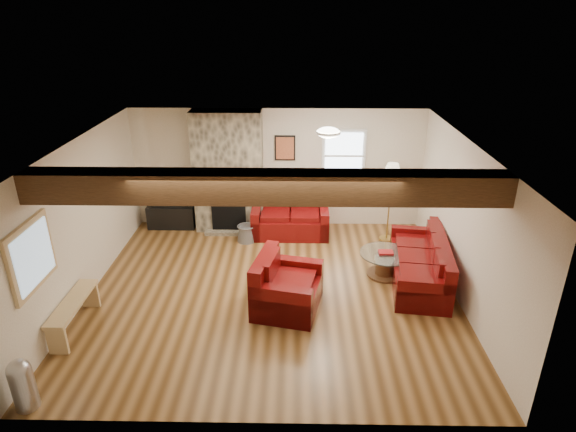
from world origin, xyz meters
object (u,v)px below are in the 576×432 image
armchair_red (288,283)px  coffee_table (385,264)px  tv_cabinet (172,216)px  floor_lamp (392,175)px  sofa_three (419,261)px  loveseat (290,215)px  television (170,195)px

armchair_red → coffee_table: size_ratio=1.20×
tv_cabinet → floor_lamp: floor_lamp is taller
sofa_three → coffee_table: (-0.54, 0.19, -0.18)m
loveseat → television: (-2.53, 0.30, 0.31)m
sofa_three → armchair_red: bearing=-61.9°
sofa_three → coffee_table: bearing=-101.6°
armchair_red → television: 3.91m
sofa_three → tv_cabinet: 5.21m
sofa_three → floor_lamp: (-0.25, 1.62, 0.97)m
television → floor_lamp: bearing=-6.7°
loveseat → coffee_table: loveseat is taller
television → tv_cabinet: bearing=0.0°
coffee_table → floor_lamp: size_ratio=0.56×
coffee_table → tv_cabinet: bearing=155.0°
sofa_three → television: bearing=-106.8°
coffee_table → television: bearing=155.0°
television → floor_lamp: size_ratio=0.50×
sofa_three → coffee_table: size_ratio=2.29×
loveseat → tv_cabinet: bearing=173.4°
sofa_three → loveseat: (-2.21, 1.85, 0.02)m
loveseat → tv_cabinet: 2.55m
tv_cabinet → floor_lamp: (4.49, -0.53, 1.12)m
sofa_three → tv_cabinet: (-4.74, 2.15, -0.15)m
armchair_red → tv_cabinet: 3.91m
television → loveseat: bearing=-6.8°
tv_cabinet → television: bearing=0.0°
television → floor_lamp: floor_lamp is taller
loveseat → coffee_table: (1.68, -1.66, -0.19)m
sofa_three → floor_lamp: floor_lamp is taller
sofa_three → loveseat: loveseat is taller
floor_lamp → sofa_three: bearing=-81.1°
sofa_three → television: (-4.74, 2.15, 0.33)m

